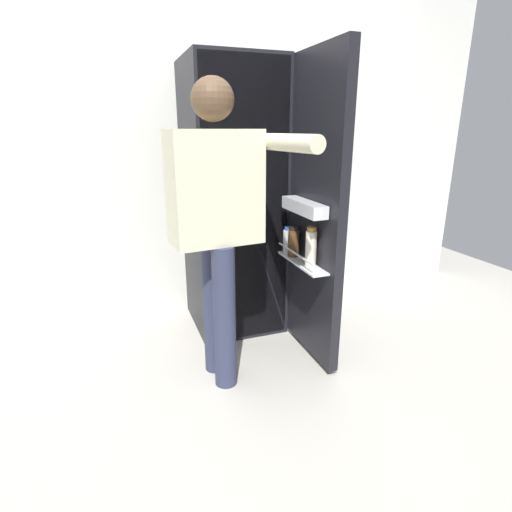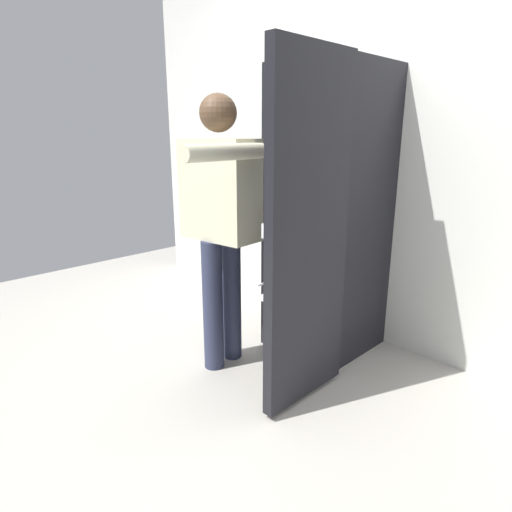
# 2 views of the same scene
# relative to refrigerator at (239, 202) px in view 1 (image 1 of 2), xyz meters

# --- Properties ---
(ground_plane) EXTENTS (5.84, 5.84, 0.00)m
(ground_plane) POSITION_rel_refrigerator_xyz_m (-0.03, -0.50, -0.89)
(ground_plane) COLOR #B7B2A8
(kitchen_wall) EXTENTS (4.40, 0.10, 2.57)m
(kitchen_wall) POSITION_rel_refrigerator_xyz_m (-0.03, 0.41, 0.40)
(kitchen_wall) COLOR silver
(kitchen_wall) RESTS_ON ground_plane
(refrigerator) EXTENTS (0.64, 1.19, 1.77)m
(refrigerator) POSITION_rel_refrigerator_xyz_m (0.00, 0.00, 0.00)
(refrigerator) COLOR black
(refrigerator) RESTS_ON ground_plane
(person) EXTENTS (0.59, 0.73, 1.59)m
(person) POSITION_rel_refrigerator_xyz_m (-0.30, -0.59, 0.07)
(person) COLOR #2D334C
(person) RESTS_ON ground_plane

